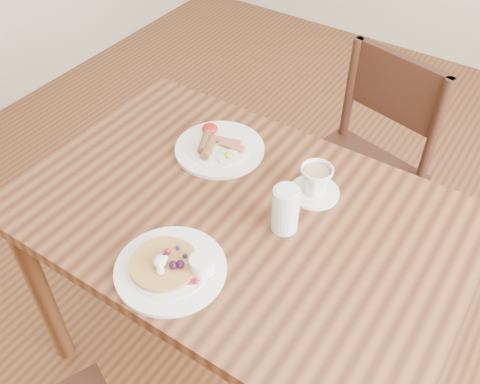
{
  "coord_description": "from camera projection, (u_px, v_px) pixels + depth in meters",
  "views": [
    {
      "loc": [
        0.56,
        -0.83,
        1.77
      ],
      "look_at": [
        0.0,
        0.0,
        0.82
      ],
      "focal_mm": 40.0,
      "sensor_mm": 36.0,
      "label": 1
    }
  ],
  "objects": [
    {
      "name": "ground",
      "position": [
        240.0,
        355.0,
        1.95
      ],
      "size": [
        5.0,
        5.0,
        0.0
      ],
      "primitive_type": "plane",
      "color": "#502A17",
      "rests_on": "ground"
    },
    {
      "name": "dining_table",
      "position": [
        240.0,
        236.0,
        1.5
      ],
      "size": [
        1.2,
        0.8,
        0.75
      ],
      "color": "brown",
      "rests_on": "ground"
    },
    {
      "name": "chair_far",
      "position": [
        361.0,
        164.0,
        1.97
      ],
      "size": [
        0.51,
        0.51,
        0.88
      ],
      "rotation": [
        0.0,
        0.0,
        2.91
      ],
      "color": "black",
      "rests_on": "ground"
    },
    {
      "name": "pancake_plate",
      "position": [
        172.0,
        267.0,
        1.27
      ],
      "size": [
        0.27,
        0.27,
        0.06
      ],
      "color": "white",
      "rests_on": "dining_table"
    },
    {
      "name": "breakfast_plate",
      "position": [
        218.0,
        147.0,
        1.61
      ],
      "size": [
        0.27,
        0.27,
        0.04
      ],
      "color": "white",
      "rests_on": "dining_table"
    },
    {
      "name": "teacup_saucer",
      "position": [
        316.0,
        182.0,
        1.45
      ],
      "size": [
        0.14,
        0.14,
        0.09
      ],
      "color": "white",
      "rests_on": "dining_table"
    },
    {
      "name": "water_glass",
      "position": [
        286.0,
        209.0,
        1.34
      ],
      "size": [
        0.07,
        0.07,
        0.13
      ],
      "primitive_type": "cylinder",
      "color": "silver",
      "rests_on": "dining_table"
    }
  ]
}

